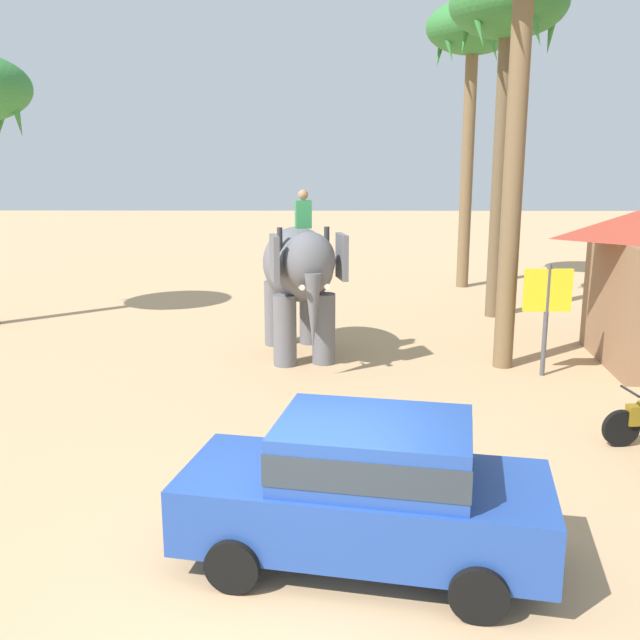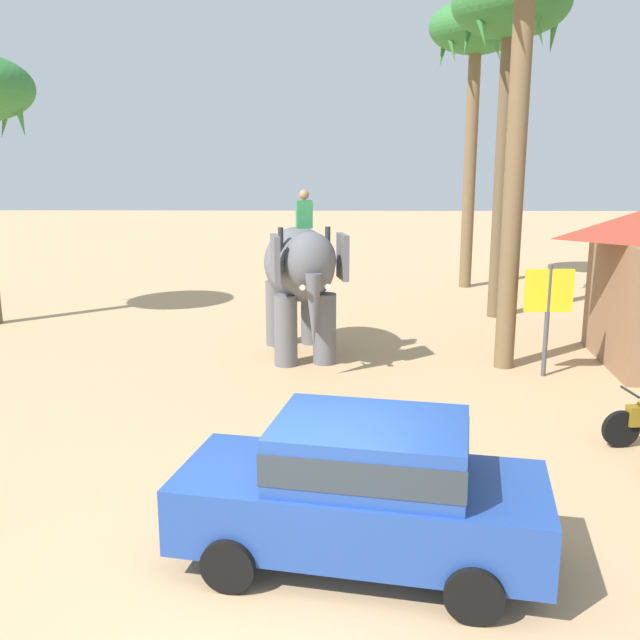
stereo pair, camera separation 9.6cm
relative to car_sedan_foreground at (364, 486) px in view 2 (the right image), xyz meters
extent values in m
plane|color=tan|center=(-0.78, -0.61, -0.93)|extent=(120.00, 120.00, 0.00)
cube|color=#23479E|center=(-0.04, 0.01, -0.25)|extent=(4.35, 2.45, 0.76)
cube|color=#23479E|center=(0.06, -0.01, 0.45)|extent=(2.36, 1.93, 0.64)
cube|color=#2D3842|center=(0.06, -0.01, 0.45)|extent=(2.38, 1.95, 0.35)
cylinder|color=black|center=(-1.45, -0.59, -0.63)|extent=(0.62, 0.29, 0.60)
cylinder|color=black|center=(-1.12, 1.08, -0.63)|extent=(0.62, 0.29, 0.60)
cylinder|color=black|center=(1.05, -1.07, -0.63)|extent=(0.62, 0.29, 0.60)
cylinder|color=black|center=(1.37, 0.60, -0.63)|extent=(0.62, 0.29, 0.60)
ellipsoid|color=slate|center=(-1.14, 9.03, 1.22)|extent=(2.16, 3.35, 1.70)
cylinder|color=slate|center=(-0.53, 8.20, -0.13)|extent=(0.52, 0.52, 1.60)
cylinder|color=slate|center=(-1.40, 8.03, -0.13)|extent=(0.52, 0.52, 1.60)
cylinder|color=slate|center=(-0.89, 10.03, -0.13)|extent=(0.52, 0.52, 1.60)
cylinder|color=slate|center=(-1.75, 9.86, -0.13)|extent=(0.52, 0.52, 1.60)
ellipsoid|color=slate|center=(-0.83, 7.43, 1.52)|extent=(1.27, 1.19, 1.20)
cube|color=slate|center=(-0.15, 7.67, 1.57)|extent=(0.27, 0.81, 0.96)
cube|color=slate|center=(-1.56, 7.39, 1.57)|extent=(0.27, 0.81, 0.96)
cone|color=slate|center=(-0.75, 6.99, 0.52)|extent=(0.42, 0.42, 1.60)
cone|color=beige|center=(-0.50, 7.09, 1.02)|extent=(0.22, 0.58, 0.21)
cone|color=beige|center=(-1.01, 6.99, 1.02)|extent=(0.22, 0.58, 0.21)
cube|color=#338C4C|center=(-0.98, 8.19, 2.42)|extent=(0.38, 0.30, 0.60)
sphere|color=#A87A56|center=(-0.98, 8.19, 2.84)|extent=(0.22, 0.22, 0.22)
cylinder|color=#333338|center=(-0.47, 8.29, 1.87)|extent=(0.12, 0.12, 0.55)
cylinder|color=#333338|center=(-1.49, 8.09, 1.87)|extent=(0.12, 0.12, 0.55)
cylinder|color=black|center=(4.25, 3.43, -0.63)|extent=(0.61, 0.16, 0.60)
cylinder|color=black|center=(4.34, 3.44, -0.01)|extent=(0.10, 0.55, 0.04)
cylinder|color=brown|center=(4.47, 18.37, 3.43)|extent=(0.42, 0.42, 8.72)
ellipsoid|color=#337A38|center=(4.47, 18.37, 8.00)|extent=(3.20, 3.20, 1.80)
cone|color=#337A38|center=(5.67, 18.37, 7.50)|extent=(0.40, 0.92, 1.64)
cone|color=#337A38|center=(4.84, 19.51, 7.50)|extent=(0.91, 0.57, 1.67)
cone|color=#337A38|center=(3.50, 19.07, 7.50)|extent=(0.73, 0.83, 1.69)
cone|color=#337A38|center=(3.50, 17.66, 7.50)|extent=(0.73, 0.83, 1.69)
cone|color=#337A38|center=(4.84, 17.23, 7.50)|extent=(0.91, 0.57, 1.67)
cone|color=#337A38|center=(-8.69, 12.08, 4.94)|extent=(0.40, 0.92, 1.64)
cone|color=#337A38|center=(-9.52, 13.22, 4.94)|extent=(0.91, 0.57, 1.67)
cylinder|color=brown|center=(4.42, 13.29, 3.29)|extent=(0.42, 0.42, 8.43)
ellipsoid|color=#337A38|center=(4.42, 13.29, 7.70)|extent=(3.20, 3.20, 1.80)
cone|color=#337A38|center=(5.62, 13.29, 7.20)|extent=(0.40, 0.92, 1.64)
cone|color=#337A38|center=(4.79, 14.43, 7.20)|extent=(0.91, 0.57, 1.67)
cone|color=#337A38|center=(3.45, 13.99, 7.20)|extent=(0.73, 0.83, 1.69)
cone|color=#337A38|center=(3.45, 12.58, 7.20)|extent=(0.73, 0.83, 1.69)
cone|color=#337A38|center=(4.79, 12.15, 7.20)|extent=(0.91, 0.57, 1.67)
cylinder|color=brown|center=(3.46, 7.98, 3.45)|extent=(0.43, 0.43, 8.76)
cylinder|color=#4C4C51|center=(4.15, 7.31, 0.27)|extent=(0.10, 0.10, 2.40)
cube|color=yellow|center=(4.15, 7.31, 0.92)|extent=(1.00, 0.08, 0.90)
camera|label=1|loc=(-0.45, -7.36, 3.54)|focal=39.98mm
camera|label=2|loc=(-0.36, -7.35, 3.54)|focal=39.98mm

